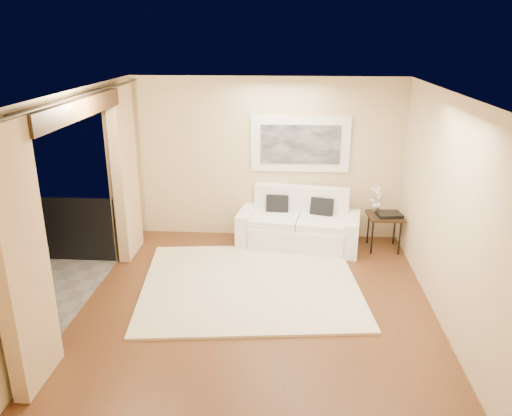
# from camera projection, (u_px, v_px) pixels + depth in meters

# --- Properties ---
(floor) EXTENTS (5.00, 5.00, 0.00)m
(floor) POSITION_uv_depth(u_px,v_px,m) (257.00, 307.00, 6.42)
(floor) COLOR brown
(floor) RESTS_ON ground
(room_shell) EXTENTS (5.00, 6.40, 5.00)m
(room_shell) POSITION_uv_depth(u_px,v_px,m) (72.00, 109.00, 5.72)
(room_shell) COLOR white
(room_shell) RESTS_ON ground
(balcony) EXTENTS (1.81, 2.60, 1.17)m
(balcony) POSITION_uv_depth(u_px,v_px,m) (7.00, 287.00, 6.57)
(balcony) COLOR #605B56
(balcony) RESTS_ON ground
(curtains) EXTENTS (0.16, 4.80, 2.64)m
(curtains) POSITION_uv_depth(u_px,v_px,m) (85.00, 206.00, 6.11)
(curtains) COLOR tan
(curtains) RESTS_ON ground
(artwork) EXTENTS (1.62, 0.07, 0.92)m
(artwork) POSITION_uv_depth(u_px,v_px,m) (300.00, 144.00, 8.17)
(artwork) COLOR white
(artwork) RESTS_ON room_shell
(rug) EXTENTS (3.24, 2.90, 0.04)m
(rug) POSITION_uv_depth(u_px,v_px,m) (250.00, 284.00, 6.98)
(rug) COLOR beige
(rug) RESTS_ON floor
(sofa) EXTENTS (2.05, 1.11, 0.94)m
(sofa) POSITION_uv_depth(u_px,v_px,m) (299.00, 226.00, 8.24)
(sofa) COLOR white
(sofa) RESTS_ON floor
(side_table) EXTENTS (0.57, 0.57, 0.59)m
(side_table) POSITION_uv_depth(u_px,v_px,m) (385.00, 218.00, 8.00)
(side_table) COLOR black
(side_table) RESTS_ON floor
(tray) EXTENTS (0.42, 0.34, 0.05)m
(tray) POSITION_uv_depth(u_px,v_px,m) (389.00, 215.00, 7.92)
(tray) COLOR black
(tray) RESTS_ON side_table
(orchid) EXTENTS (0.29, 0.29, 0.46)m
(orchid) POSITION_uv_depth(u_px,v_px,m) (376.00, 198.00, 8.06)
(orchid) COLOR white
(orchid) RESTS_ON side_table
(balcony_chair_far) EXTENTS (0.44, 0.44, 0.90)m
(balcony_chair_far) POSITION_uv_depth(u_px,v_px,m) (23.00, 249.00, 6.91)
(balcony_chair_far) COLOR black
(balcony_chair_far) RESTS_ON balcony
(balcony_chair_near) EXTENTS (0.48, 0.48, 1.01)m
(balcony_chair_near) POSITION_uv_depth(u_px,v_px,m) (4.00, 280.00, 5.87)
(balcony_chair_near) COLOR black
(balcony_chair_near) RESTS_ON balcony
(candle) EXTENTS (0.06, 0.06, 0.07)m
(candle) POSITION_uv_depth(u_px,v_px,m) (5.00, 233.00, 6.56)
(candle) COLOR red
(candle) RESTS_ON bistro_table
(glass_b) EXTENTS (0.06, 0.06, 0.12)m
(glass_b) POSITION_uv_depth(u_px,v_px,m) (6.00, 235.00, 6.40)
(glass_b) COLOR white
(glass_b) RESTS_ON bistro_table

